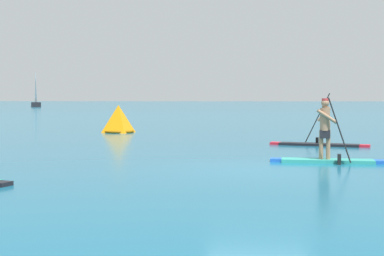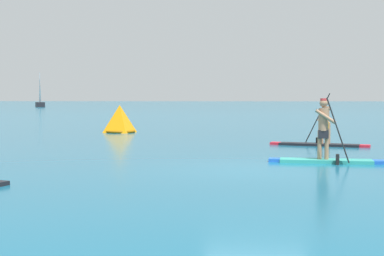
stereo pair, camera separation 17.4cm
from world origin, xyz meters
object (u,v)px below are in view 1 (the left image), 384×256
paddleboarder_mid_center (327,147)px  race_marker_buoy (118,120)px  paddleboarder_far_right (321,136)px  sailboat_left_horizon (36,103)px

paddleboarder_mid_center → race_marker_buoy: size_ratio=1.76×
paddleboarder_mid_center → paddleboarder_far_right: (0.57, 5.32, -0.05)m
paddleboarder_mid_center → sailboat_left_horizon: size_ratio=0.51×
paddleboarder_mid_center → race_marker_buoy: bearing=129.1°
race_marker_buoy → sailboat_left_horizon: 76.59m
sailboat_left_horizon → paddleboarder_far_right: bearing=3.3°
paddleboarder_far_right → race_marker_buoy: size_ratio=2.01×
paddleboarder_far_right → sailboat_left_horizon: sailboat_left_horizon is taller
sailboat_left_horizon → paddleboarder_mid_center: bearing=1.5°
paddleboarder_far_right → sailboat_left_horizon: size_ratio=0.58×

